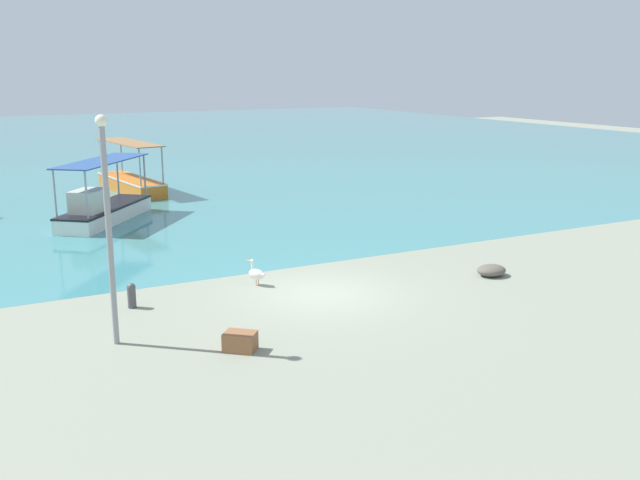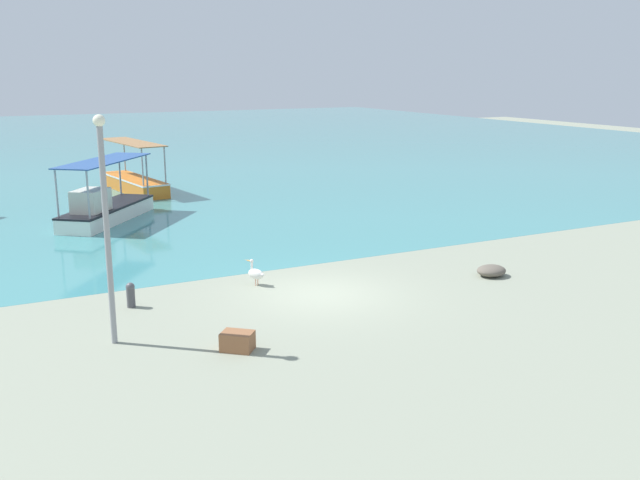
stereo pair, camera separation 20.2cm
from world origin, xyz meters
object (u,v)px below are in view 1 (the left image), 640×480
pelican (256,274)px  cargo_crate (240,341)px  fishing_boat_center (103,208)px  lamp_post (108,218)px  net_pile (491,270)px  mooring_bollard (132,295)px  fishing_boat_outer (131,182)px

pelican → cargo_crate: size_ratio=1.10×
pelican → cargo_crate: bearing=-117.0°
fishing_boat_center → lamp_post: 14.79m
net_pile → mooring_bollard: bearing=168.6°
cargo_crate → mooring_bollard: bearing=109.4°
fishing_boat_center → cargo_crate: 16.16m
pelican → mooring_bollard: 3.85m
mooring_bollard → cargo_crate: bearing=-70.6°
pelican → net_pile: 7.46m
fishing_boat_outer → fishing_boat_center: fishing_boat_outer is taller
cargo_crate → lamp_post: bearing=143.9°
fishing_boat_outer → lamp_post: 22.56m
fishing_boat_outer → fishing_boat_center: size_ratio=1.14×
net_pile → fishing_boat_center: bearing=123.4°
lamp_post → mooring_bollard: bearing=68.8°
pelican → mooring_bollard: size_ratio=1.14×
fishing_boat_outer → pelican: 18.95m
fishing_boat_center → net_pile: 16.86m
mooring_bollard → fishing_boat_center: bearing=82.4°
lamp_post → cargo_crate: 4.17m
lamp_post → net_pile: (11.83, 0.29, -2.89)m
fishing_boat_center → lamp_post: lamp_post is taller
fishing_boat_center → lamp_post: (-2.55, -14.36, 2.44)m
mooring_bollard → pelican: bearing=4.9°
lamp_post → cargo_crate: bearing=-36.1°
net_pile → pelican: bearing=160.3°
fishing_boat_center → lamp_post: size_ratio=1.05×
pelican → mooring_bollard: bearing=-175.1°
fishing_boat_center → mooring_bollard: bearing=-97.6°
fishing_boat_center → cargo_crate: size_ratio=7.78×
net_pile → fishing_boat_outer: bearing=106.4°
fishing_boat_outer → net_pile: size_ratio=6.72×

